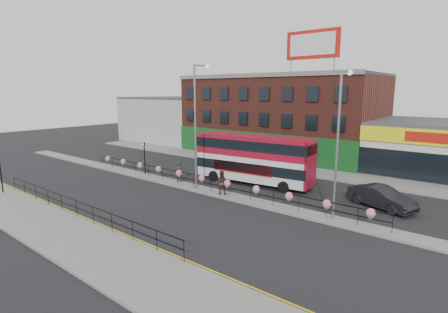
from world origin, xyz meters
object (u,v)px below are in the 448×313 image
Objects in this scene: pedestrian_b at (221,182)px; lamp_column_west at (197,116)px; car at (381,197)px; lamp_column_east at (339,132)px; double_decker_bus at (254,155)px; pedestrian_a at (180,172)px.

pedestrian_b is 0.18× the size of lamp_column_west.
car is 6.84m from lamp_column_east.
lamp_column_west is (-2.75, 0.23, 5.18)m from pedestrian_b.
double_decker_bus is 5.77× the size of pedestrian_b.
car is at bearing -73.87° from pedestrian_a.
lamp_column_east reaches higher than pedestrian_a.
pedestrian_b is at bearing -4.81° from lamp_column_west.
double_decker_bus reaches higher than pedestrian_b.
lamp_column_east is (9.22, -4.18, 3.08)m from double_decker_bus.
lamp_column_east is at bearing -24.42° from double_decker_bus.
double_decker_bus is at bearing -117.60° from pedestrian_b.
double_decker_bus is 10.58m from lamp_column_east.
lamp_column_west reaches higher than pedestrian_a.
car is 0.54× the size of lamp_column_east.
pedestrian_a reaches higher than car.
pedestrian_a is 15.31m from lamp_column_east.
lamp_column_west is at bearing -120.90° from double_decker_bus.
pedestrian_b is (-10.89, -4.89, 0.31)m from car.
pedestrian_a is at bearing -34.97° from pedestrian_b.
double_decker_bus is 11.12m from car.
pedestrian_b is at bearing -95.17° from pedestrian_a.
car is 0.49× the size of lamp_column_west.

